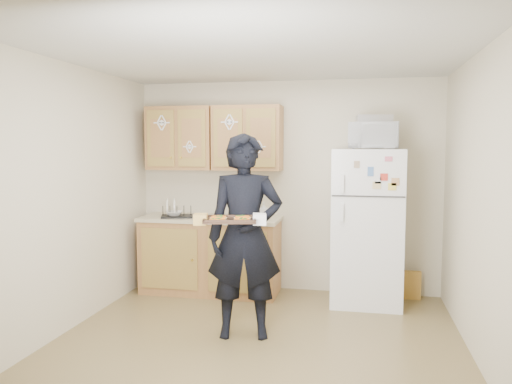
% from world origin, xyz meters
% --- Properties ---
extents(floor, '(3.60, 3.60, 0.00)m').
position_xyz_m(floor, '(0.00, 0.00, 0.00)').
color(floor, brown).
rests_on(floor, ground).
extents(ceiling, '(3.60, 3.60, 0.00)m').
position_xyz_m(ceiling, '(0.00, 0.00, 2.50)').
color(ceiling, beige).
rests_on(ceiling, wall_back).
extents(wall_back, '(3.60, 0.04, 2.50)m').
position_xyz_m(wall_back, '(0.00, 1.80, 1.25)').
color(wall_back, beige).
rests_on(wall_back, floor).
extents(wall_front, '(3.60, 0.04, 2.50)m').
position_xyz_m(wall_front, '(0.00, -1.80, 1.25)').
color(wall_front, beige).
rests_on(wall_front, floor).
extents(wall_left, '(0.04, 3.60, 2.50)m').
position_xyz_m(wall_left, '(-1.80, 0.00, 1.25)').
color(wall_left, beige).
rests_on(wall_left, floor).
extents(wall_right, '(0.04, 3.60, 2.50)m').
position_xyz_m(wall_right, '(1.80, 0.00, 1.25)').
color(wall_right, beige).
rests_on(wall_right, floor).
extents(refrigerator, '(0.75, 0.70, 1.70)m').
position_xyz_m(refrigerator, '(0.95, 1.43, 0.85)').
color(refrigerator, white).
rests_on(refrigerator, floor).
extents(base_cabinet, '(1.60, 0.60, 0.86)m').
position_xyz_m(base_cabinet, '(-0.85, 1.48, 0.43)').
color(base_cabinet, brown).
rests_on(base_cabinet, floor).
extents(countertop, '(1.64, 0.64, 0.04)m').
position_xyz_m(countertop, '(-0.85, 1.48, 0.88)').
color(countertop, '#BEB492').
rests_on(countertop, base_cabinet).
extents(upper_cab_left, '(0.80, 0.33, 0.75)m').
position_xyz_m(upper_cab_left, '(-1.25, 1.61, 1.83)').
color(upper_cab_left, brown).
rests_on(upper_cab_left, wall_back).
extents(upper_cab_right, '(0.80, 0.33, 0.75)m').
position_xyz_m(upper_cab_right, '(-0.43, 1.61, 1.83)').
color(upper_cab_right, brown).
rests_on(upper_cab_right, wall_back).
extents(cereal_box, '(0.20, 0.07, 0.32)m').
position_xyz_m(cereal_box, '(1.47, 1.67, 0.16)').
color(cereal_box, gold).
rests_on(cereal_box, floor).
extents(person, '(0.75, 0.57, 1.84)m').
position_xyz_m(person, '(-0.14, 0.21, 0.92)').
color(person, black).
rests_on(person, floor).
extents(baking_tray, '(0.49, 0.40, 0.04)m').
position_xyz_m(baking_tray, '(-0.20, -0.08, 1.11)').
color(baking_tray, black).
rests_on(baking_tray, person).
extents(pizza_front_left, '(0.15, 0.15, 0.02)m').
position_xyz_m(pizza_front_left, '(-0.29, -0.17, 1.12)').
color(pizza_front_left, orange).
rests_on(pizza_front_left, baking_tray).
extents(pizza_front_right, '(0.15, 0.15, 0.02)m').
position_xyz_m(pizza_front_right, '(-0.09, -0.13, 1.12)').
color(pizza_front_right, orange).
rests_on(pizza_front_right, baking_tray).
extents(pizza_back_left, '(0.15, 0.15, 0.02)m').
position_xyz_m(pizza_back_left, '(-0.32, -0.03, 1.12)').
color(pizza_back_left, orange).
rests_on(pizza_back_left, baking_tray).
extents(pizza_back_right, '(0.15, 0.15, 0.02)m').
position_xyz_m(pizza_back_right, '(-0.12, 0.01, 1.12)').
color(pizza_back_right, orange).
rests_on(pizza_back_right, baking_tray).
extents(microwave, '(0.52, 0.36, 0.28)m').
position_xyz_m(microwave, '(1.00, 1.38, 1.84)').
color(microwave, white).
rests_on(microwave, refrigerator).
extents(foil_pan, '(0.39, 0.29, 0.08)m').
position_xyz_m(foil_pan, '(1.00, 1.41, 2.02)').
color(foil_pan, '#B8B7BE').
rests_on(foil_pan, microwave).
extents(dish_rack, '(0.43, 0.37, 0.14)m').
position_xyz_m(dish_rack, '(-1.23, 1.39, 0.97)').
color(dish_rack, black).
rests_on(dish_rack, countertop).
extents(bowl, '(0.25, 0.25, 0.05)m').
position_xyz_m(bowl, '(-1.27, 1.39, 0.94)').
color(bowl, silver).
rests_on(bowl, dish_rack).
extents(soap_bottle, '(0.10, 0.10, 0.21)m').
position_xyz_m(soap_bottle, '(-0.18, 1.33, 1.00)').
color(soap_bottle, white).
rests_on(soap_bottle, countertop).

